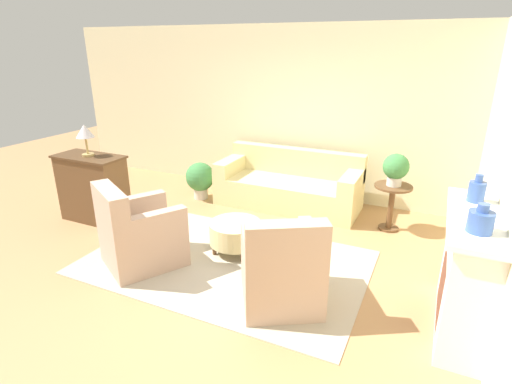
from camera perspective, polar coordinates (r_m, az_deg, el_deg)
name	(u,v)px	position (r m, az deg, el deg)	size (l,w,h in m)	color
ground_plane	(226,262)	(4.92, -4.37, -10.00)	(16.00, 16.00, 0.00)	#AD7F51
wall_back	(303,114)	(6.80, 6.67, 11.07)	(9.27, 0.12, 2.80)	beige
rug	(226,262)	(4.92, -4.38, -9.95)	(3.31, 2.11, 0.01)	#B2A893
couch	(289,186)	(6.48, 4.73, 0.81)	(2.27, 0.92, 0.88)	beige
armchair_left	(138,235)	(4.89, -16.56, -5.95)	(1.08, 1.11, 1.00)	tan
armchair_right	(282,270)	(4.02, 3.68, -11.08)	(1.08, 1.11, 1.00)	tan
ottoman_table	(235,233)	(5.03, -2.96, -5.82)	(0.65, 0.65, 0.39)	beige
side_table	(392,200)	(5.87, 18.82, -1.07)	(0.51, 0.51, 0.66)	brown
fireplace	(467,271)	(4.06, 27.88, -9.97)	(0.44, 1.37, 1.13)	white
dresser	(93,187)	(6.32, -22.25, 0.62)	(1.03, 0.49, 0.99)	brown
vase_mantel_near	(477,191)	(4.14, 29.00, 0.14)	(0.15, 0.15, 0.26)	#38569E
vase_mantel_far	(481,221)	(3.48, 29.43, -3.62)	(0.19, 0.19, 0.23)	#38569E
potted_plant_on_side_table	(396,168)	(5.73, 19.34, 3.26)	(0.35, 0.35, 0.45)	beige
potted_plant_floor	(200,178)	(6.80, -7.98, 1.99)	(0.49, 0.49, 0.63)	beige
table_lamp	(85,133)	(6.12, -23.26, 7.78)	(0.25, 0.25, 0.45)	tan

